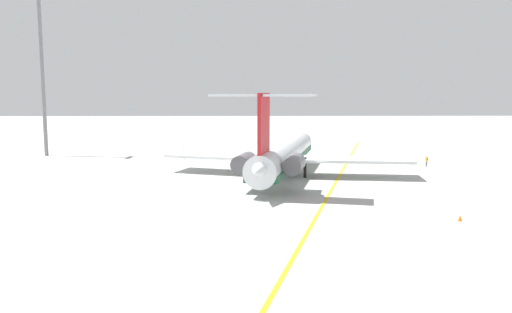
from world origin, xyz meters
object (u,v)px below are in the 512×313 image
at_px(ground_crew_near_nose, 184,153).
at_px(safety_cone_wingtip, 201,152).
at_px(main_jetliner, 284,154).
at_px(ground_crew_near_tail, 427,160).
at_px(safety_cone_tail, 460,218).
at_px(light_mast, 42,68).
at_px(safety_cone_nose, 204,155).

xyz_separation_m(ground_crew_near_nose, safety_cone_wingtip, (7.08, -2.25, -0.77)).
bearing_deg(ground_crew_near_nose, safety_cone_wingtip, -175.52).
relative_size(main_jetliner, safety_cone_wingtip, 70.18).
xyz_separation_m(ground_crew_near_tail, safety_cone_wingtip, (16.92, 36.64, -0.80)).
bearing_deg(main_jetliner, ground_crew_near_nose, 53.09).
relative_size(ground_crew_near_nose, safety_cone_tail, 3.01).
bearing_deg(light_mast, ground_crew_near_nose, -100.46).
height_order(safety_cone_nose, safety_cone_tail, same).
bearing_deg(safety_cone_nose, safety_cone_tail, -149.95).
height_order(ground_crew_near_nose, safety_cone_wingtip, ground_crew_near_nose).
distance_m(ground_crew_near_nose, safety_cone_tail, 52.51).
bearing_deg(safety_cone_tail, safety_cone_nose, 30.05).
bearing_deg(safety_cone_wingtip, ground_crew_near_nose, 162.35).
relative_size(safety_cone_nose, light_mast, 0.02).
height_order(ground_crew_near_nose, light_mast, light_mast).
xyz_separation_m(main_jetliner, safety_cone_tail, (-23.96, -14.03, -2.82)).
relative_size(ground_crew_near_nose, light_mast, 0.06).
xyz_separation_m(main_jetliner, light_mast, (23.86, 41.63, 12.75)).
bearing_deg(main_jetliner, ground_crew_near_tail, -54.75).
bearing_deg(safety_cone_wingtip, safety_cone_tail, -151.04).
height_order(safety_cone_wingtip, light_mast, light_mast).
distance_m(main_jetliner, ground_crew_near_tail, 24.81).
distance_m(ground_crew_near_tail, safety_cone_nose, 38.20).
height_order(main_jetliner, safety_cone_nose, main_jetliner).
bearing_deg(ground_crew_near_tail, safety_cone_nose, 107.22).
bearing_deg(ground_crew_near_nose, safety_cone_tail, 56.98).
bearing_deg(ground_crew_near_nose, safety_cone_nose, 160.21).
xyz_separation_m(ground_crew_near_nose, light_mast, (4.74, 25.65, 14.80)).
distance_m(main_jetliner, safety_cone_tail, 27.91).
height_order(ground_crew_near_nose, safety_cone_nose, ground_crew_near_nose).
relative_size(ground_crew_near_tail, safety_cone_nose, 3.09).
relative_size(ground_crew_near_tail, safety_cone_tail, 3.09).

